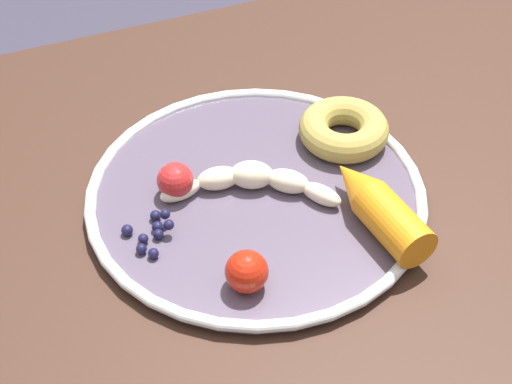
# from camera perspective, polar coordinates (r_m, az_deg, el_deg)

# --- Properties ---
(dining_table) EXTENTS (1.09, 0.81, 0.75)m
(dining_table) POSITION_cam_1_polar(r_m,az_deg,el_deg) (0.84, -1.44, -6.90)
(dining_table) COLOR #3B2319
(dining_table) RESTS_ON ground_plane
(plate) EXTENTS (0.35, 0.35, 0.02)m
(plate) POSITION_cam_1_polar(r_m,az_deg,el_deg) (0.79, -0.00, -0.15)
(plate) COLOR #534758
(plate) RESTS_ON dining_table
(banana) EXTENTS (0.17, 0.10, 0.03)m
(banana) POSITION_cam_1_polar(r_m,az_deg,el_deg) (0.78, -0.36, 0.78)
(banana) COLOR beige
(banana) RESTS_ON plate
(carrot_orange) EXTENTS (0.06, 0.14, 0.04)m
(carrot_orange) POSITION_cam_1_polar(r_m,az_deg,el_deg) (0.75, 9.12, -1.05)
(carrot_orange) COLOR orange
(carrot_orange) RESTS_ON plate
(donut) EXTENTS (0.10, 0.10, 0.03)m
(donut) POSITION_cam_1_polar(r_m,az_deg,el_deg) (0.84, 6.63, 4.72)
(donut) COLOR #A99243
(donut) RESTS_ON plate
(blueberry_pile) EXTENTS (0.05, 0.06, 0.02)m
(blueberry_pile) POSITION_cam_1_polar(r_m,az_deg,el_deg) (0.74, -7.87, -2.94)
(blueberry_pile) COLOR #191638
(blueberry_pile) RESTS_ON plate
(tomato_near) EXTENTS (0.04, 0.04, 0.04)m
(tomato_near) POSITION_cam_1_polar(r_m,az_deg,el_deg) (0.69, -0.71, -6.01)
(tomato_near) COLOR red
(tomato_near) RESTS_ON plate
(tomato_mid) EXTENTS (0.04, 0.04, 0.04)m
(tomato_mid) POSITION_cam_1_polar(r_m,az_deg,el_deg) (0.78, -6.11, 0.88)
(tomato_mid) COLOR red
(tomato_mid) RESTS_ON plate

